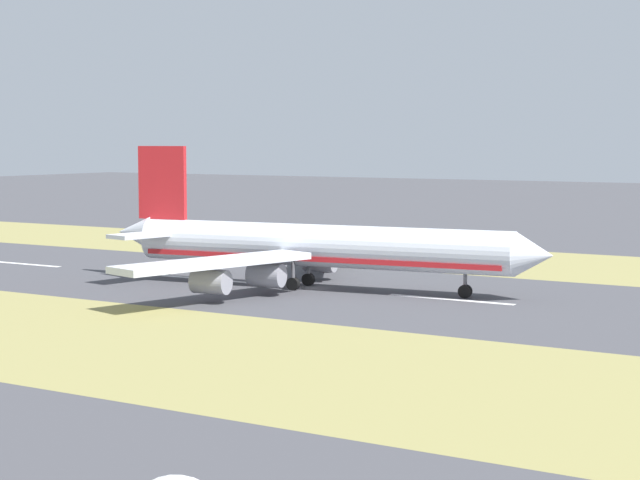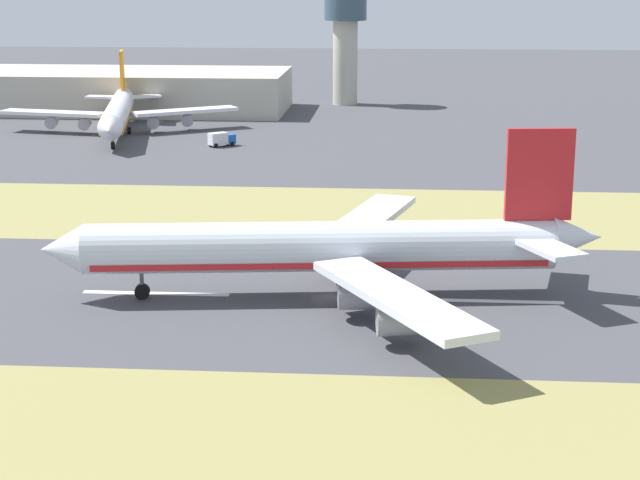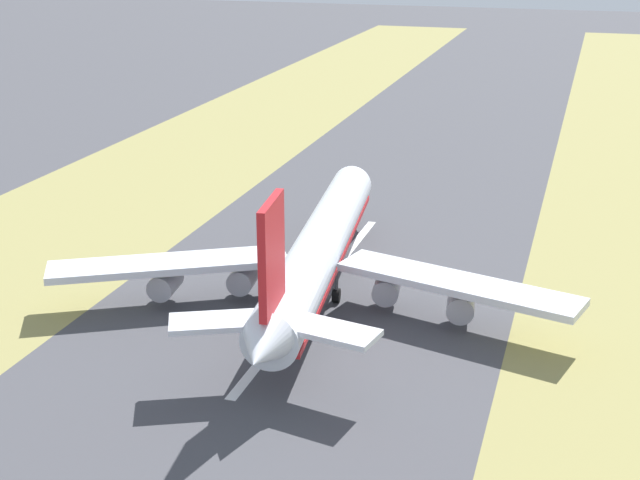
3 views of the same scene
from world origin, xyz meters
TOP-DOWN VIEW (x-y plane):
  - ground_plane at (0.00, 0.00)m, footprint 800.00×800.00m
  - grass_median_west at (-45.00, 0.00)m, footprint 40.00×600.00m
  - centreline_dash_mid at (0.00, -18.77)m, footprint 1.20×18.00m
  - centreline_dash_far at (0.00, 21.23)m, footprint 1.20×18.00m
  - airplane_main_jet at (0.62, -0.66)m, footprint 63.66×67.17m

SIDE VIEW (x-z plane):
  - ground_plane at x=0.00m, z-range 0.00..0.00m
  - grass_median_west at x=-45.00m, z-range 0.00..0.01m
  - centreline_dash_mid at x=0.00m, z-range 0.00..0.01m
  - centreline_dash_far at x=0.00m, z-range 0.00..0.01m
  - airplane_main_jet at x=0.62m, z-range -4.08..16.12m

